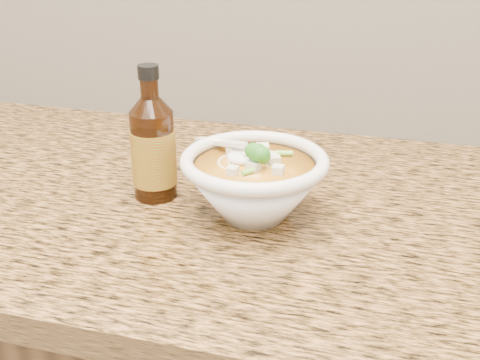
# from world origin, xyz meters

# --- Properties ---
(counter_slab) EXTENTS (4.00, 0.68, 0.04)m
(counter_slab) POSITION_xyz_m (0.00, 1.68, 0.88)
(counter_slab) COLOR #AA713E
(counter_slab) RESTS_ON cabinet
(soup_bowl) EXTENTS (0.21, 0.20, 0.11)m
(soup_bowl) POSITION_xyz_m (0.06, 1.62, 0.95)
(soup_bowl) COLOR white
(soup_bowl) RESTS_ON counter_slab
(hot_sauce_bottle) EXTENTS (0.07, 0.07, 0.20)m
(hot_sauce_bottle) POSITION_xyz_m (-0.10, 1.64, 0.97)
(hot_sauce_bottle) COLOR #381907
(hot_sauce_bottle) RESTS_ON counter_slab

